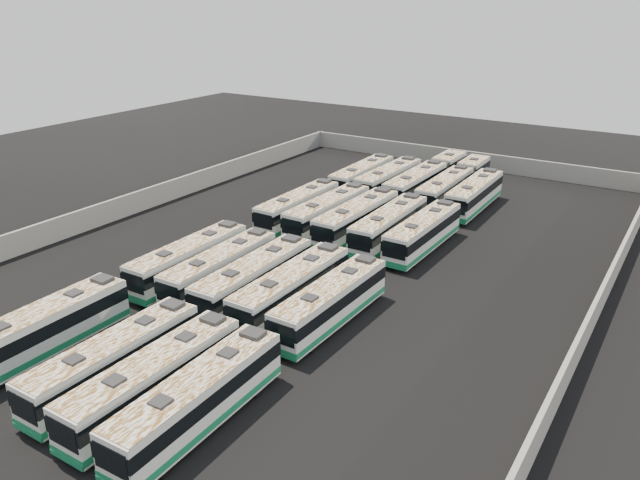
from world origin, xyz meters
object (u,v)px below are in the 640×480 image
at_px(bus_midfront_center, 254,279).
at_px(bus_midfront_far_left, 189,260).
at_px(bus_front_far_left, 43,330).
at_px(bus_midfront_right, 291,289).
at_px(bus_midfront_far_right, 330,302).
at_px(bus_midback_right, 389,225).
at_px(bus_back_far_right, 474,194).
at_px(bus_midback_left, 328,212).
at_px(bus_midfront_left, 220,269).
at_px(bus_midback_center, 357,219).
at_px(bus_back_center, 427,178).
at_px(bus_midback_far_left, 298,207).
at_px(bus_front_far_right, 198,399).
at_px(bus_front_center, 114,360).
at_px(bus_midback_far_right, 423,233).
at_px(bus_front_right, 155,380).
at_px(bus_back_left, 388,180).
at_px(bus_back_right, 455,183).
at_px(bus_back_far_left, 362,177).

bearing_deg(bus_midfront_center, bus_midfront_far_left, 178.30).
distance_m(bus_front_far_left, bus_midfront_right, 16.33).
relative_size(bus_midfront_far_right, bus_midback_right, 0.98).
distance_m(bus_midfront_center, bus_back_far_right, 29.41).
height_order(bus_midfront_right, bus_midback_left, bus_midfront_right).
bearing_deg(bus_midfront_left, bus_midback_center, 76.42).
bearing_deg(bus_midfront_right, bus_front_far_left, -126.94).
bearing_deg(bus_back_center, bus_midback_far_left, -111.73).
height_order(bus_midfront_far_left, bus_midback_far_left, bus_midfront_far_left).
bearing_deg(bus_midback_left, bus_back_far_right, 54.19).
bearing_deg(bus_front_far_left, bus_back_center, 80.66).
distance_m(bus_midfront_far_left, bus_midback_far_left, 15.36).
xyz_separation_m(bus_front_far_right, bus_midfront_far_left, (-13.09, 13.14, -0.00)).
bearing_deg(bus_midfront_right, bus_front_center, -104.31).
relative_size(bus_midfront_left, bus_midback_right, 0.98).
height_order(bus_midfront_right, bus_midback_far_right, bus_midfront_right).
height_order(bus_front_right, bus_midback_far_left, bus_front_right).
bearing_deg(bus_midback_right, bus_midback_left, 178.94).
height_order(bus_midback_far_left, bus_midback_left, bus_midback_left).
distance_m(bus_midfront_left, bus_back_far_right, 30.19).
xyz_separation_m(bus_front_far_left, bus_front_far_right, (13.09, -0.09, -0.03)).
distance_m(bus_front_right, bus_midfront_far_left, 16.46).
xyz_separation_m(bus_front_right, bus_midback_far_right, (3.23, 28.59, -0.03)).
xyz_separation_m(bus_midfront_right, bus_midback_far_left, (-9.89, 15.36, -0.04)).
distance_m(bus_front_right, bus_midback_center, 28.69).
height_order(bus_midfront_left, bus_back_left, bus_back_left).
relative_size(bus_midback_far_left, bus_midback_center, 0.97).
bearing_deg(bus_back_center, bus_front_right, -85.38).
xyz_separation_m(bus_midfront_center, bus_midback_far_right, (6.60, 15.54, -0.06)).
height_order(bus_front_center, bus_midback_far_right, bus_front_center).
distance_m(bus_back_left, bus_back_right, 7.32).
distance_m(bus_front_far_right, bus_back_far_right, 41.69).
bearing_deg(bus_midback_far_right, bus_back_right, 102.04).
bearing_deg(bus_back_right, bus_midfront_left, -102.89).
bearing_deg(bus_back_far_left, bus_midback_right, -53.54).
bearing_deg(bus_back_center, bus_midfront_right, -83.76).
bearing_deg(bus_back_center, bus_back_right, -0.69).
bearing_deg(bus_midfront_center, bus_front_far_left, -117.65).
xyz_separation_m(bus_back_far_left, bus_back_right, (9.86, 3.32, -0.03)).
relative_size(bus_front_center, bus_front_far_right, 0.99).
bearing_deg(bus_midfront_right, bus_midback_far_left, 122.84).
relative_size(bus_midfront_center, bus_back_center, 0.65).
xyz_separation_m(bus_midfront_right, bus_midback_far_right, (3.31, 15.45, -0.05)).
bearing_deg(bus_midfront_left, bus_front_far_right, -54.25).
distance_m(bus_midfront_right, bus_midback_center, 15.70).
distance_m(bus_midfront_left, bus_midfront_far_right, 10.02).
distance_m(bus_midfront_left, bus_midfront_right, 6.66).
relative_size(bus_back_far_left, bus_back_right, 0.66).
xyz_separation_m(bus_midfront_far_right, bus_back_right, (-3.32, 31.78, -0.02)).
height_order(bus_midfront_center, bus_back_far_right, bus_midfront_center).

